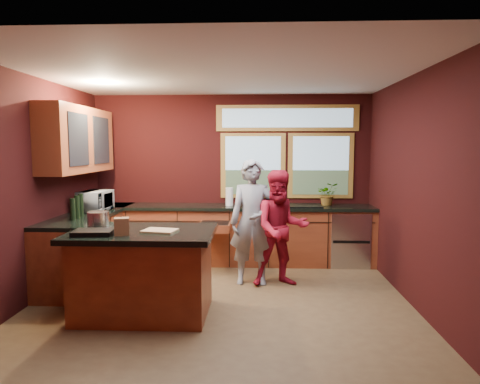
# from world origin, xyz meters

# --- Properties ---
(floor) EXTENTS (4.50, 4.50, 0.00)m
(floor) POSITION_xyz_m (0.00, 0.00, 0.00)
(floor) COLOR brown
(floor) RESTS_ON ground
(room_shell) EXTENTS (4.52, 4.02, 2.71)m
(room_shell) POSITION_xyz_m (-0.60, 0.32, 1.80)
(room_shell) COLOR black
(room_shell) RESTS_ON ground
(back_counter) EXTENTS (4.50, 0.64, 0.93)m
(back_counter) POSITION_xyz_m (0.20, 1.70, 0.46)
(back_counter) COLOR #5E2716
(back_counter) RESTS_ON floor
(left_counter) EXTENTS (0.64, 2.30, 0.93)m
(left_counter) POSITION_xyz_m (-1.95, 0.85, 0.47)
(left_counter) COLOR #5E2716
(left_counter) RESTS_ON floor
(island) EXTENTS (1.55, 1.05, 0.95)m
(island) POSITION_xyz_m (-0.82, -0.47, 0.48)
(island) COLOR #5E2716
(island) RESTS_ON floor
(person_grey) EXTENTS (0.62, 0.41, 1.69)m
(person_grey) POSITION_xyz_m (0.37, 0.66, 0.85)
(person_grey) COLOR slate
(person_grey) RESTS_ON floor
(person_red) EXTENTS (0.85, 0.71, 1.55)m
(person_red) POSITION_xyz_m (0.74, 0.61, 0.78)
(person_red) COLOR maroon
(person_red) RESTS_ON floor
(microwave) EXTENTS (0.39, 0.55, 0.29)m
(microwave) POSITION_xyz_m (-1.92, 1.03, 1.08)
(microwave) COLOR #999999
(microwave) RESTS_ON left_counter
(potted_plant) EXTENTS (0.33, 0.28, 0.36)m
(potted_plant) POSITION_xyz_m (1.54, 1.75, 1.11)
(potted_plant) COLOR #999999
(potted_plant) RESTS_ON back_counter
(paper_towel) EXTENTS (0.12, 0.12, 0.28)m
(paper_towel) POSITION_xyz_m (-0.02, 1.70, 1.07)
(paper_towel) COLOR silver
(paper_towel) RESTS_ON back_counter
(cutting_board) EXTENTS (0.39, 0.31, 0.02)m
(cutting_board) POSITION_xyz_m (-0.62, -0.52, 0.95)
(cutting_board) COLOR #A57D55
(cutting_board) RESTS_ON island
(stock_pot) EXTENTS (0.24, 0.24, 0.18)m
(stock_pot) POSITION_xyz_m (-1.37, -0.32, 1.03)
(stock_pot) COLOR silver
(stock_pot) RESTS_ON island
(paper_bag) EXTENTS (0.18, 0.16, 0.18)m
(paper_bag) POSITION_xyz_m (-0.97, -0.72, 1.03)
(paper_bag) COLOR brown
(paper_bag) RESTS_ON island
(black_tray) EXTENTS (0.42, 0.32, 0.05)m
(black_tray) POSITION_xyz_m (-1.27, -0.72, 0.97)
(black_tray) COLOR black
(black_tray) RESTS_ON island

